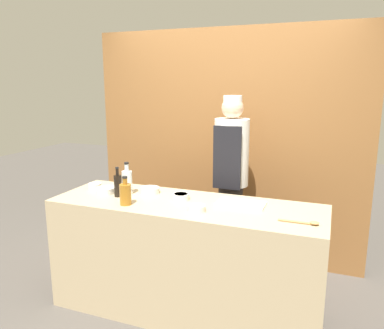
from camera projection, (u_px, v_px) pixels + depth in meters
The scene contains 14 objects.
ground_plane at pixel (186, 309), 3.14m from camera, with size 14.00×14.00×0.00m, color #4C4742.
cabinet_wall at pixel (227, 146), 3.96m from camera, with size 2.86×0.18×2.40m.
counter at pixel (186, 258), 3.04m from camera, with size 2.15×0.71×0.93m.
sauce_bowl_green at pixel (197, 208), 2.74m from camera, with size 0.13×0.13×0.05m.
sauce_bowl_brown at pixel (181, 196), 3.02m from camera, with size 0.14×0.14×0.05m.
sauce_bowl_yellow at pixel (95, 186), 3.30m from camera, with size 0.11×0.11×0.06m.
sauce_bowl_white at pixel (150, 190), 3.20m from camera, with size 0.16×0.16×0.05m.
sauce_bowl_purple at pixel (106, 190), 3.19m from camera, with size 0.15×0.15×0.05m.
cutting_board at pixel (241, 204), 2.88m from camera, with size 0.37×0.21×0.02m.
bottle_soy at pixel (118, 185), 3.09m from camera, with size 0.06×0.06×0.25m.
bottle_clear at pixel (127, 182), 3.16m from camera, with size 0.09×0.09×0.28m.
bottle_amber at pixel (125, 194), 2.88m from camera, with size 0.09×0.09×0.23m.
wooden_spoon at pixel (305, 222), 2.49m from camera, with size 0.27×0.05×0.03m.
chef_center at pixel (231, 181), 3.50m from camera, with size 0.32×0.32×1.75m.
Camera 1 is at (1.05, -2.61, 1.85)m, focal length 35.00 mm.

